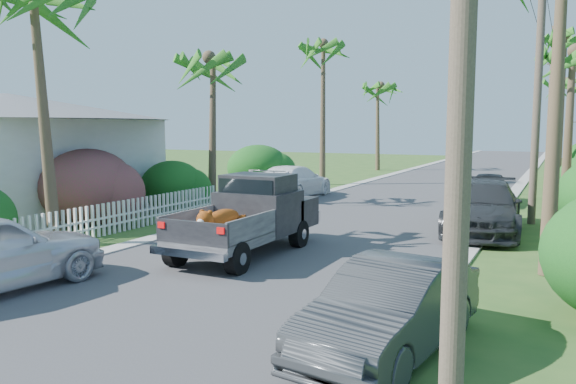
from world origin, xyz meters
The scene contains 23 objects.
ground centered at (0.00, 0.00, 0.00)m, with size 120.00×120.00×0.00m, color #2B511E.
road centered at (0.00, 25.00, 0.01)m, with size 8.00×100.00×0.02m, color #38383A.
curb_left centered at (-4.30, 25.00, 0.03)m, with size 0.60×100.00×0.06m, color #A5A39E.
curb_right centered at (4.30, 25.00, 0.03)m, with size 0.60×100.00×0.06m, color #A5A39E.
pickup_truck centered at (-0.79, 4.95, 1.01)m, with size 1.98×5.12×2.06m.
parked_car_rn centered at (4.39, -0.03, 0.67)m, with size 1.41×4.05×1.33m, color #303235.
parked_car_rm centered at (4.31, 10.46, 0.80)m, with size 2.24×5.52×1.60m, color #282A2D.
parked_car_rf centered at (3.60, 17.76, 0.67)m, with size 1.58×3.93×1.34m, color black.
parked_car_lf centered at (-4.86, 15.77, 0.76)m, with size 2.13×5.24×1.52m, color white.
palm_l_b centered at (-6.80, 12.00, 6.15)m, with size 4.40×4.40×7.40m.
palm_l_c centered at (-6.00, 22.00, 7.91)m, with size 4.40×4.40×9.20m.
palm_l_d centered at (-6.50, 34.00, 6.44)m, with size 4.40×4.40×7.70m.
palm_r_b centered at (6.60, 15.00, 5.95)m, with size 4.40×4.40×7.20m.
palm_r_c centered at (6.20, 26.00, 8.11)m, with size 4.40×4.40×9.40m.
palm_r_d centered at (6.50, 40.00, 6.74)m, with size 4.40×4.40×8.00m.
shrub_l_b centered at (-7.80, 6.00, 1.30)m, with size 3.00×3.30×2.60m, color #B61A4C.
shrub_l_c centered at (-7.40, 10.00, 1.00)m, with size 2.40×2.64×2.00m, color #124015.
shrub_l_d centered at (-8.00, 18.00, 1.20)m, with size 3.20×3.52×2.40m, color #124015.
picket_fence centered at (-6.00, 5.50, 0.50)m, with size 0.10×11.00×1.00m, color white.
house_left centered at (-13.00, 7.00, 2.12)m, with size 9.00×8.00×4.60m.
utility_pole_b centered at (5.60, 13.00, 4.60)m, with size 1.60×0.26×9.00m.
utility_pole_c centered at (5.60, 28.00, 4.60)m, with size 1.60×0.26×9.00m.
utility_pole_d centered at (5.60, 43.00, 4.60)m, with size 1.60×0.26×9.00m.
Camera 1 is at (6.56, -7.80, 3.30)m, focal length 35.00 mm.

